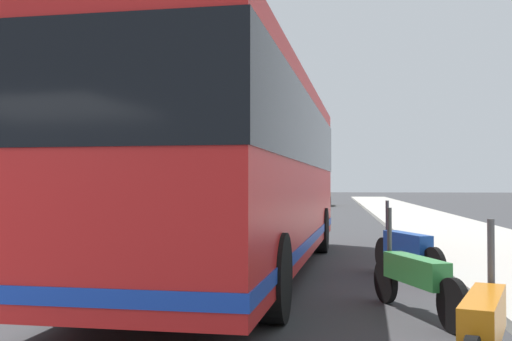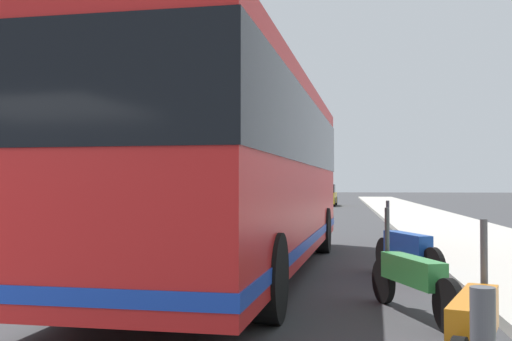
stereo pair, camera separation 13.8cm
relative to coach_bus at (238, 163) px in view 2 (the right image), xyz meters
The scene contains 7 objects.
lane_divider_line 3.66m from the coach_bus, 47.03° to the left, with size 110.00×0.16×0.01m, color silver.
coach_bus is the anchor object (origin of this frame).
motorcycle_far_end 6.32m from the coach_bus, 153.40° to the right, with size 2.09×0.76×1.24m.
motorcycle_angled 4.20m from the coach_bus, 139.14° to the right, with size 2.12×0.83×1.24m.
motorcycle_by_tree 3.15m from the coach_bus, 94.31° to the right, with size 2.15×0.89×1.25m.
car_side_street 11.93m from the coach_bus, 27.06° to the left, with size 4.38×2.04×1.48m.
car_oncoming 32.52m from the coach_bus, ahead, with size 4.34×1.95×1.51m.
Camera 2 is at (-2.32, -4.08, 1.54)m, focal length 42.36 mm.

